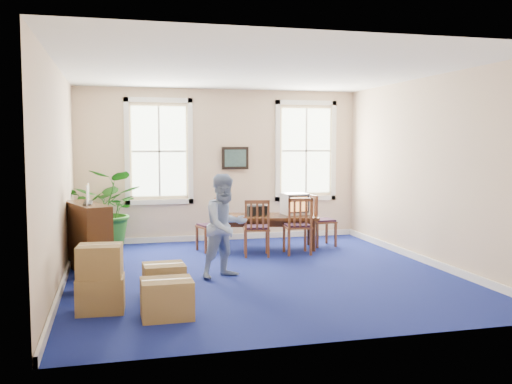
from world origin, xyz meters
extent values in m
plane|color=navy|center=(0.00, 0.00, 0.00)|extent=(6.50, 6.50, 0.00)
plane|color=white|center=(0.00, 0.00, 3.20)|extent=(6.50, 6.50, 0.00)
plane|color=beige|center=(0.00, 3.25, 1.60)|extent=(6.50, 0.00, 6.50)
plane|color=beige|center=(0.00, -3.25, 1.60)|extent=(6.50, 0.00, 6.50)
plane|color=beige|center=(-3.00, 0.00, 1.60)|extent=(0.00, 6.50, 6.50)
plane|color=beige|center=(3.00, 0.00, 1.60)|extent=(0.00, 6.50, 6.50)
cube|color=white|center=(0.00, 3.22, 0.06)|extent=(6.00, 0.04, 0.12)
cube|color=white|center=(-2.97, 0.00, 0.06)|extent=(0.04, 6.50, 0.12)
cube|color=white|center=(2.97, 0.00, 0.06)|extent=(0.04, 6.50, 0.12)
cube|color=white|center=(1.53, 2.03, 0.68)|extent=(0.16, 0.19, 0.04)
cube|color=black|center=(0.48, 2.07, 0.75)|extent=(0.40, 0.28, 0.19)
imported|color=#869FC6|center=(-0.57, -0.14, 0.80)|extent=(0.97, 0.88, 1.61)
cube|color=#41220F|center=(-2.66, 0.84, 0.56)|extent=(0.83, 1.47, 1.11)
imported|color=#1F5A16|center=(-2.33, 2.66, 0.79)|extent=(1.76, 1.65, 1.57)
camera|label=1|loc=(-2.25, -8.68, 2.09)|focal=40.00mm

